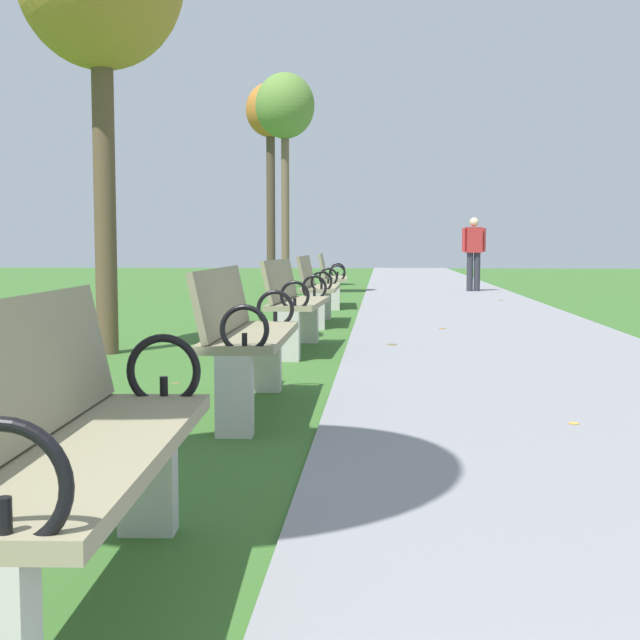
% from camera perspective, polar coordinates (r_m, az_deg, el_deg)
% --- Properties ---
extents(paved_walkway, '(3.18, 44.00, 0.02)m').
position_cam_1_polar(paved_walkway, '(17.34, 8.10, 1.43)').
color(paved_walkway, gray).
rests_on(paved_walkway, ground).
extents(park_bench_2, '(0.55, 1.62, 0.90)m').
position_cam_1_polar(park_bench_2, '(2.54, -15.94, -7.98)').
color(park_bench_2, gray).
rests_on(park_bench_2, ground).
extents(park_bench_3, '(0.49, 1.61, 0.90)m').
position_cam_1_polar(park_bench_3, '(5.52, -4.93, -0.93)').
color(park_bench_3, gray).
rests_on(park_bench_3, ground).
extents(park_bench_4, '(0.53, 1.62, 0.90)m').
position_cam_1_polar(park_bench_4, '(8.62, -1.69, 1.17)').
color(park_bench_4, gray).
rests_on(park_bench_4, ground).
extents(park_bench_5, '(0.48, 1.60, 0.90)m').
position_cam_1_polar(park_bench_5, '(11.58, -0.23, 2.13)').
color(park_bench_5, gray).
rests_on(park_bench_5, ground).
extents(park_bench_6, '(0.54, 1.62, 0.90)m').
position_cam_1_polar(park_bench_6, '(14.80, 0.70, 2.73)').
color(park_bench_6, gray).
rests_on(park_bench_6, ground).
extents(tree_3, '(1.20, 1.20, 4.52)m').
position_cam_1_polar(tree_3, '(18.40, -2.28, 13.39)').
color(tree_3, brown).
rests_on(tree_3, ground).
extents(tree_4, '(1.17, 1.17, 4.88)m').
position_cam_1_polar(tree_4, '(21.48, -3.22, 12.90)').
color(tree_4, '#4C3D2D').
rests_on(tree_4, ground).
extents(pedestrian_walking, '(0.53, 0.27, 1.62)m').
position_cam_1_polar(pedestrian_walking, '(19.77, 9.91, 4.48)').
color(pedestrian_walking, '#2D2D38').
rests_on(pedestrian_walking, paved_walkway).
extents(scattered_leaves, '(5.20, 18.41, 0.02)m').
position_cam_1_polar(scattered_leaves, '(6.69, 3.57, -3.97)').
color(scattered_leaves, '#93511E').
rests_on(scattered_leaves, ground).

